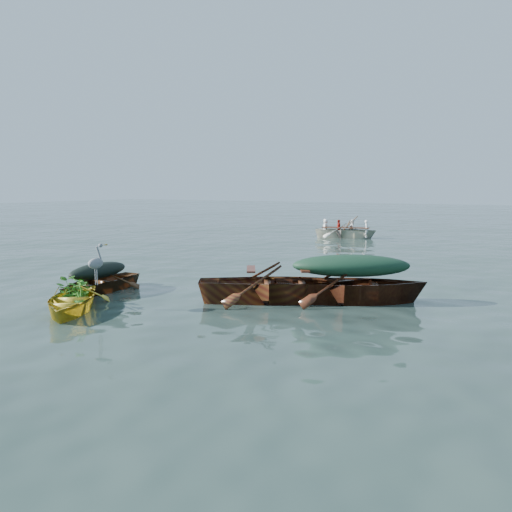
# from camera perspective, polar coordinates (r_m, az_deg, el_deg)

# --- Properties ---
(ground) EXTENTS (140.00, 140.00, 0.00)m
(ground) POSITION_cam_1_polar(r_m,az_deg,el_deg) (13.60, -1.81, -3.60)
(ground) COLOR #32463F
(ground) RESTS_ON ground
(yellow_dinghy) EXTENTS (3.06, 3.39, 0.87)m
(yellow_dinghy) POSITION_cam_1_polar(r_m,az_deg,el_deg) (11.79, -20.32, -5.90)
(yellow_dinghy) COLOR gold
(yellow_dinghy) RESTS_ON ground
(dark_covered_boat) EXTENTS (1.45, 3.47, 0.83)m
(dark_covered_boat) POSITION_cam_1_polar(r_m,az_deg,el_deg) (13.62, -17.49, -3.96)
(dark_covered_boat) COLOR #452510
(dark_covered_boat) RESTS_ON ground
(green_tarp_boat) EXTENTS (5.16, 3.75, 1.21)m
(green_tarp_boat) POSITION_cam_1_polar(r_m,az_deg,el_deg) (12.09, 10.71, -5.21)
(green_tarp_boat) COLOR #4F2912
(green_tarp_boat) RESTS_ON ground
(open_wooden_boat) EXTENTS (5.25, 4.04, 1.25)m
(open_wooden_boat) POSITION_cam_1_polar(r_m,az_deg,el_deg) (11.95, 2.44, -5.23)
(open_wooden_boat) COLOR #5B3316
(open_wooden_boat) RESTS_ON ground
(rowed_boat) EXTENTS (4.65, 2.33, 1.07)m
(rowed_boat) POSITION_cam_1_polar(r_m,az_deg,el_deg) (26.94, 10.18, 2.03)
(rowed_boat) COLOR white
(rowed_boat) RESTS_ON ground
(dark_tarp_cover) EXTENTS (0.80, 1.91, 0.40)m
(dark_tarp_cover) POSITION_cam_1_polar(r_m,az_deg,el_deg) (13.51, -17.60, -1.40)
(dark_tarp_cover) COLOR black
(dark_tarp_cover) RESTS_ON dark_covered_boat
(green_tarp_cover) EXTENTS (2.84, 2.06, 0.52)m
(green_tarp_cover) POSITION_cam_1_polar(r_m,az_deg,el_deg) (11.92, 10.82, -1.15)
(green_tarp_cover) COLOR #183B25
(green_tarp_cover) RESTS_ON green_tarp_boat
(thwart_benches) EXTENTS (2.71, 2.16, 0.04)m
(thwart_benches) POSITION_cam_1_polar(r_m,az_deg,el_deg) (11.82, 2.46, -2.17)
(thwart_benches) COLOR #4E1E12
(thwart_benches) RESTS_ON open_wooden_boat
(heron) EXTENTS (0.47, 0.49, 0.92)m
(heron) POSITION_cam_1_polar(r_m,az_deg,el_deg) (11.56, -17.83, -1.54)
(heron) COLOR gray
(heron) RESTS_ON yellow_dinghy
(dinghy_weeds) EXTENTS (1.10, 1.14, 0.60)m
(dinghy_weeds) POSITION_cam_1_polar(r_m,az_deg,el_deg) (12.17, -19.80, -1.93)
(dinghy_weeds) COLOR #33701D
(dinghy_weeds) RESTS_ON yellow_dinghy
(rowers) EXTENTS (3.32, 1.89, 0.76)m
(rowers) POSITION_cam_1_polar(r_m,az_deg,el_deg) (26.86, 10.23, 3.98)
(rowers) COLOR white
(rowers) RESTS_ON rowed_boat
(oars) EXTENTS (1.18, 2.67, 0.06)m
(oars) POSITION_cam_1_polar(r_m,az_deg,el_deg) (26.89, 10.21, 3.23)
(oars) COLOR #945D38
(oars) RESTS_ON rowed_boat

